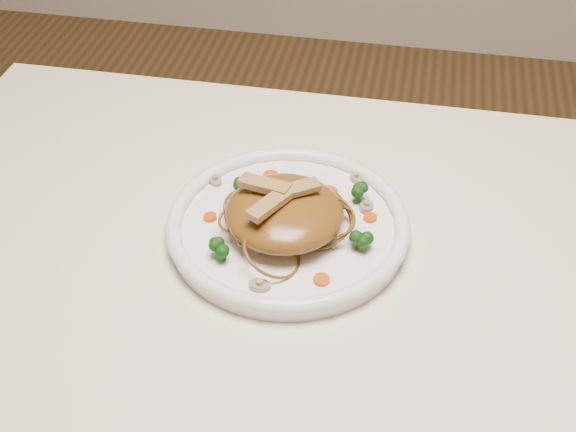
# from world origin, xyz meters

# --- Properties ---
(table) EXTENTS (1.20, 0.80, 0.75)m
(table) POSITION_xyz_m (0.00, 0.00, 0.65)
(table) COLOR beige
(table) RESTS_ON ground
(plate) EXTENTS (0.33, 0.33, 0.02)m
(plate) POSITION_xyz_m (-0.06, 0.06, 0.76)
(plate) COLOR white
(plate) RESTS_ON table
(noodle_mound) EXTENTS (0.18, 0.18, 0.05)m
(noodle_mound) POSITION_xyz_m (-0.06, 0.05, 0.79)
(noodle_mound) COLOR brown
(noodle_mound) RESTS_ON plate
(chicken_a) EXTENTS (0.06, 0.05, 0.01)m
(chicken_a) POSITION_xyz_m (-0.05, 0.06, 0.82)
(chicken_a) COLOR tan
(chicken_a) RESTS_ON noodle_mound
(chicken_b) EXTENTS (0.07, 0.04, 0.01)m
(chicken_b) POSITION_xyz_m (-0.09, 0.06, 0.82)
(chicken_b) COLOR tan
(chicken_b) RESTS_ON noodle_mound
(chicken_c) EXTENTS (0.05, 0.06, 0.01)m
(chicken_c) POSITION_xyz_m (-0.07, 0.03, 0.82)
(chicken_c) COLOR tan
(chicken_c) RESTS_ON noodle_mound
(broccoli_0) EXTENTS (0.03, 0.03, 0.03)m
(broccoli_0) POSITION_xyz_m (0.02, 0.12, 0.78)
(broccoli_0) COLOR #0F440E
(broccoli_0) RESTS_ON plate
(broccoli_1) EXTENTS (0.03, 0.03, 0.03)m
(broccoli_1) POSITION_xyz_m (-0.13, 0.11, 0.78)
(broccoli_1) COLOR #0F440E
(broccoli_1) RESTS_ON plate
(broccoli_2) EXTENTS (0.04, 0.04, 0.03)m
(broccoli_2) POSITION_xyz_m (-0.13, -0.01, 0.78)
(broccoli_2) COLOR #0F440E
(broccoli_2) RESTS_ON plate
(broccoli_3) EXTENTS (0.03, 0.03, 0.03)m
(broccoli_3) POSITION_xyz_m (0.04, 0.03, 0.78)
(broccoli_3) COLOR #0F440E
(broccoli_3) RESTS_ON plate
(carrot_0) EXTENTS (0.02, 0.02, 0.00)m
(carrot_0) POSITION_xyz_m (-0.02, 0.13, 0.77)
(carrot_0) COLOR #D94C07
(carrot_0) RESTS_ON plate
(carrot_1) EXTENTS (0.02, 0.02, 0.00)m
(carrot_1) POSITION_xyz_m (-0.16, 0.05, 0.77)
(carrot_1) COLOR #D94C07
(carrot_1) RESTS_ON plate
(carrot_2) EXTENTS (0.02, 0.02, 0.00)m
(carrot_2) POSITION_xyz_m (0.04, 0.09, 0.77)
(carrot_2) COLOR #D94C07
(carrot_2) RESTS_ON plate
(carrot_3) EXTENTS (0.03, 0.03, 0.00)m
(carrot_3) POSITION_xyz_m (-0.10, 0.15, 0.77)
(carrot_3) COLOR #D94C07
(carrot_3) RESTS_ON plate
(carrot_4) EXTENTS (0.02, 0.02, 0.00)m
(carrot_4) POSITION_xyz_m (-0.00, -0.03, 0.77)
(carrot_4) COLOR #D94C07
(carrot_4) RESTS_ON plate
(mushroom_0) EXTENTS (0.03, 0.03, 0.01)m
(mushroom_0) POSITION_xyz_m (-0.07, -0.05, 0.77)
(mushroom_0) COLOR tan
(mushroom_0) RESTS_ON plate
(mushroom_1) EXTENTS (0.03, 0.03, 0.01)m
(mushroom_1) POSITION_xyz_m (0.04, 0.11, 0.77)
(mushroom_1) COLOR tan
(mushroom_1) RESTS_ON plate
(mushroom_2) EXTENTS (0.03, 0.03, 0.01)m
(mushroom_2) POSITION_xyz_m (-0.17, 0.13, 0.77)
(mushroom_2) COLOR tan
(mushroom_2) RESTS_ON plate
(mushroom_3) EXTENTS (0.03, 0.03, 0.01)m
(mushroom_3) POSITION_xyz_m (0.02, 0.17, 0.77)
(mushroom_3) COLOR tan
(mushroom_3) RESTS_ON plate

